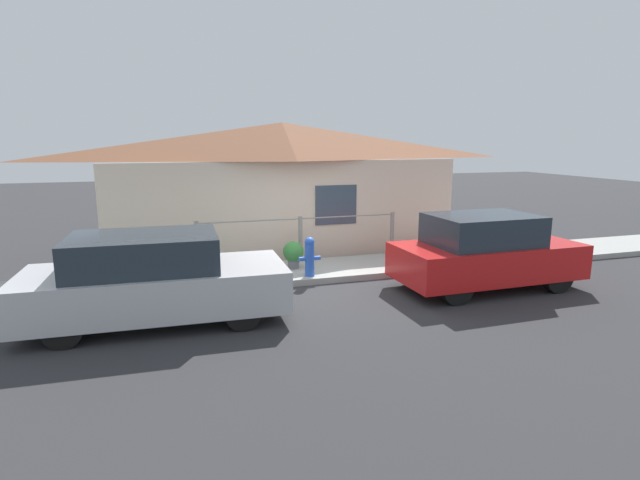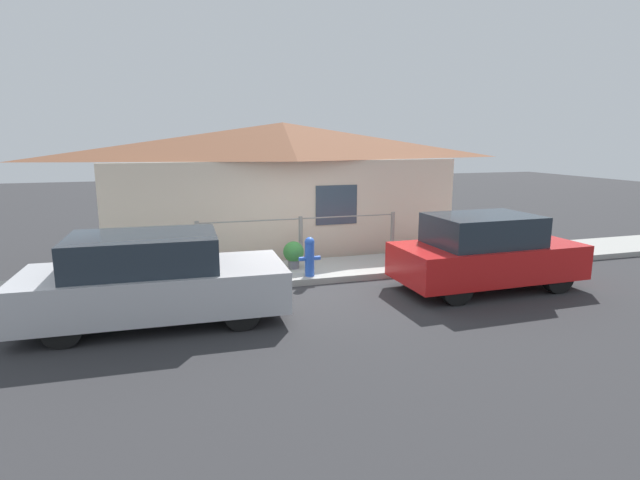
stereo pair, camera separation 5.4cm
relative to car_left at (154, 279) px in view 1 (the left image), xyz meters
name	(u,v)px [view 1 (the left image)]	position (x,y,z in m)	size (l,w,h in m)	color
ground_plane	(321,285)	(3.30, 1.24, -0.73)	(60.00, 60.00, 0.00)	#2D2D30
sidewalk	(309,271)	(3.30, 2.12, -0.67)	(24.00, 1.76, 0.14)	#9E9E99
house	(284,149)	(3.30, 4.48, 2.03)	(9.37, 2.23, 3.45)	beige
fence	(300,237)	(3.30, 2.85, 0.00)	(4.90, 0.10, 1.08)	gray
car_left	(154,279)	(0.00, 0.00, 0.00)	(4.29, 1.91, 1.49)	#B7B7BC
car_right	(485,252)	(6.42, 0.00, 0.02)	(3.79, 1.74, 1.53)	red
fire_hydrant	(310,256)	(3.13, 1.50, -0.15)	(0.47, 0.21, 0.85)	blue
potted_plant_near_hydrant	(293,253)	(2.96, 2.24, -0.25)	(0.47, 0.47, 0.62)	slate
potted_plant_by_fence	(141,266)	(-0.32, 2.52, -0.36)	(0.37, 0.37, 0.48)	slate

